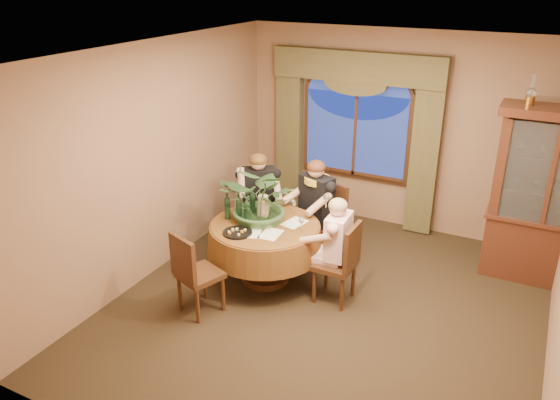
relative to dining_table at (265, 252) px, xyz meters
The scene contains 33 objects.
floor 1.00m from the dining_table, 13.89° to the right, with size 5.00×5.00×0.00m, color black.
wall_back 2.65m from the dining_table, 68.48° to the left, with size 4.50×4.50×0.00m, color #845E45.
ceiling 2.60m from the dining_table, 13.89° to the right, with size 5.00×5.00×0.00m, color white.
window 2.41m from the dining_table, 82.31° to the left, with size 1.62×0.10×1.32m, color navy, non-canonical shape.
arched_transom 2.81m from the dining_table, 82.31° to the left, with size 1.60×0.06×0.44m, color navy, non-canonical shape.
drapery_left 2.42m from the dining_table, 108.73° to the left, with size 0.38×0.14×2.32m, color #474125.
drapery_right 2.66m from the dining_table, 58.39° to the left, with size 0.38×0.14×2.32m, color #474125.
swag_valance 2.87m from the dining_table, 82.02° to the left, with size 2.45×0.16×0.42m, color #474125, non-canonical shape.
dining_table is the anchor object (origin of this frame).
china_cabinet 3.35m from the dining_table, 27.80° to the left, with size 1.31×0.52×2.12m, color #391A11.
oil_lamp_left 3.52m from the dining_table, 31.12° to the left, with size 0.11×0.11×0.34m, color #A5722D, non-canonical shape.
chair_right 0.91m from the dining_table, ahead, with size 0.42×0.42×0.96m, color black.
chair_back_right 0.98m from the dining_table, 66.95° to the left, with size 0.42×0.42×0.96m, color black.
chair_back 0.99m from the dining_table, 122.94° to the left, with size 0.42×0.42×0.96m, color black.
chair_front_left 0.95m from the dining_table, 110.17° to the right, with size 0.42×0.42×0.96m, color black.
person_pink 0.94m from the dining_table, ahead, with size 0.44×0.41×1.23m, color beige, non-canonical shape.
person_back 0.93m from the dining_table, 123.74° to the left, with size 0.48×0.44×1.34m, color black, non-canonical shape.
person_scarf 0.92m from the dining_table, 69.10° to the left, with size 0.48×0.44×1.35m, color black, non-canonical shape.
stoneware_vase 0.55m from the dining_table, 124.80° to the left, with size 0.16×0.16×0.29m, color tan, non-canonical shape.
centerpiece_plant 0.99m from the dining_table, 128.91° to the left, with size 0.95×1.05×0.82m, color #355730.
olive_bowl 0.41m from the dining_table, 44.51° to the right, with size 0.16×0.16×0.05m, color #515E33.
cheese_platter 0.55m from the dining_table, 114.46° to the right, with size 0.33×0.33×0.02m, color black.
wine_bottle_0 0.62m from the dining_table, 147.77° to the left, with size 0.07×0.07×0.33m, color black.
wine_bottle_1 0.63m from the dining_table, behind, with size 0.07×0.07×0.33m, color black.
wine_bottle_2 0.70m from the dining_table, 166.00° to the left, with size 0.07×0.07×0.33m, color tan.
wine_bottle_3 0.72m from the dining_table, behind, with size 0.07×0.07×0.33m, color black.
wine_bottle_4 0.58m from the dining_table, 157.30° to the right, with size 0.07×0.07×0.33m, color black.
tasting_paper_0 0.47m from the dining_table, 47.63° to the right, with size 0.21×0.30×0.00m, color white.
tasting_paper_1 0.52m from the dining_table, 32.08° to the left, with size 0.21×0.30×0.00m, color white.
tasting_paper_2 0.46m from the dining_table, 97.28° to the right, with size 0.21×0.30×0.00m, color white.
wine_glass_person_pink 0.65m from the dining_table, ahead, with size 0.07×0.07×0.18m, color silver, non-canonical shape.
wine_glass_person_back 0.65m from the dining_table, 123.74° to the left, with size 0.07×0.07×0.18m, color silver, non-canonical shape.
wine_glass_person_scarf 0.65m from the dining_table, 69.10° to the left, with size 0.07×0.07×0.18m, color silver, non-canonical shape.
Camera 1 is at (1.87, -4.84, 3.54)m, focal length 35.00 mm.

